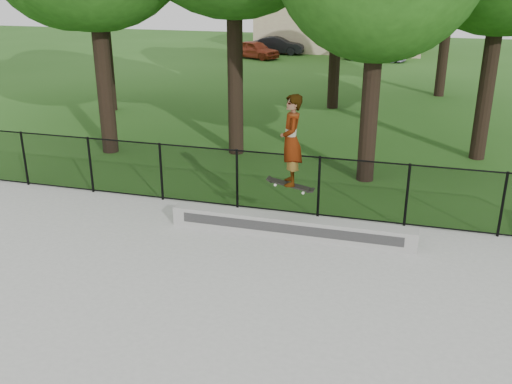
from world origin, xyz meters
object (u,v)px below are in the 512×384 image
at_px(car_b, 278,45).
at_px(skater_airborne, 291,142).
at_px(grind_ledge, 291,226).
at_px(car_c, 374,51).
at_px(car_a, 255,50).

xyz_separation_m(car_b, skater_airborne, (7.62, -30.00, 1.61)).
height_order(grind_ledge, car_c, car_c).
distance_m(grind_ledge, skater_airborne, 1.96).
xyz_separation_m(car_b, car_c, (6.99, -1.45, 0.00)).
bearing_deg(car_a, skater_airborne, -138.11).
distance_m(car_b, skater_airborne, 30.99).
bearing_deg(skater_airborne, car_a, 107.38).
relative_size(car_a, car_c, 0.89).
bearing_deg(car_c, grind_ledge, -171.46).
distance_m(grind_ledge, car_b, 30.86).
bearing_deg(grind_ledge, car_a, 107.46).
distance_m(car_a, car_b, 2.82).
bearing_deg(grind_ledge, skater_airborne, -96.18).
relative_size(grind_ledge, car_a, 1.54).
height_order(car_b, skater_airborne, skater_airborne).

